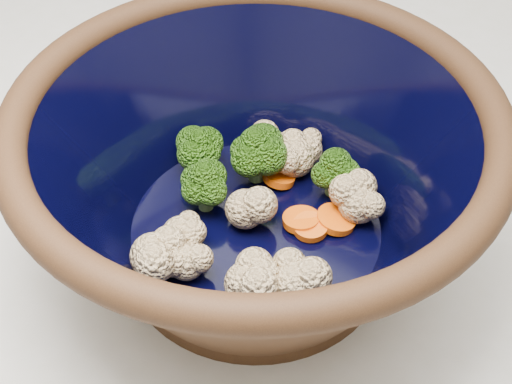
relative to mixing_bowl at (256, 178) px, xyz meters
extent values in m
cylinder|color=black|center=(0.00, 0.00, -0.08)|extent=(0.20, 0.20, 0.01)
torus|color=black|center=(0.00, 0.00, 0.05)|extent=(0.34, 0.34, 0.02)
cylinder|color=black|center=(0.00, 0.00, -0.05)|extent=(0.19, 0.19, 0.00)
cylinder|color=#608442|center=(-0.03, 0.04, -0.04)|extent=(0.01, 0.01, 0.02)
ellipsoid|color=#3A7115|center=(-0.03, 0.04, -0.02)|extent=(0.04, 0.04, 0.04)
cylinder|color=#608442|center=(0.02, 0.06, -0.04)|extent=(0.01, 0.01, 0.02)
ellipsoid|color=#3A7115|center=(0.02, 0.06, -0.02)|extent=(0.04, 0.04, 0.03)
cylinder|color=#608442|center=(-0.04, -0.01, -0.04)|extent=(0.01, 0.01, 0.02)
ellipsoid|color=#3A7115|center=(-0.04, -0.01, -0.02)|extent=(0.04, 0.04, 0.03)
cylinder|color=#608442|center=(-0.07, 0.02, -0.04)|extent=(0.01, 0.01, 0.02)
ellipsoid|color=#3A7115|center=(-0.07, 0.02, -0.02)|extent=(0.04, 0.04, 0.03)
sphere|color=beige|center=(-0.01, 0.00, -0.03)|extent=(0.03, 0.03, 0.03)
sphere|color=beige|center=(0.04, -0.06, -0.03)|extent=(0.03, 0.03, 0.03)
sphere|color=beige|center=(-0.01, -0.07, -0.04)|extent=(0.03, 0.03, 0.03)
sphere|color=beige|center=(-0.04, 0.06, -0.04)|extent=(0.03, 0.03, 0.03)
sphere|color=beige|center=(0.06, -0.04, -0.03)|extent=(0.03, 0.03, 0.03)
sphere|color=beige|center=(0.05, 0.05, -0.03)|extent=(0.03, 0.03, 0.03)
sphere|color=beige|center=(-0.01, 0.08, -0.04)|extent=(0.03, 0.03, 0.03)
sphere|color=beige|center=(-0.03, -0.08, -0.03)|extent=(0.03, 0.03, 0.03)
sphere|color=beige|center=(-0.01, 0.06, -0.03)|extent=(0.03, 0.03, 0.03)
sphere|color=beige|center=(-0.03, -0.05, -0.04)|extent=(0.03, 0.03, 0.03)
cylinder|color=#F65F0A|center=(0.04, 0.02, -0.04)|extent=(0.03, 0.03, 0.01)
cylinder|color=#F65F0A|center=(-0.02, 0.05, -0.04)|extent=(0.03, 0.03, 0.01)
cylinder|color=#F65F0A|center=(0.03, 0.02, -0.04)|extent=(0.03, 0.03, 0.01)
cylinder|color=#F65F0A|center=(0.05, 0.04, -0.04)|extent=(0.03, 0.03, 0.01)
camera|label=1|loc=(0.23, -0.28, 0.34)|focal=50.00mm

